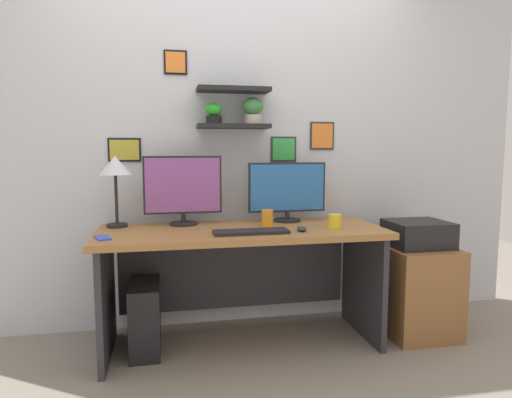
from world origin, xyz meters
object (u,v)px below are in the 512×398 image
Objects in this scene: keyboard at (251,232)px; drawer_cabinet at (415,290)px; monitor_left at (183,189)px; cell_phone at (103,238)px; desk_lamp at (115,170)px; desk at (240,259)px; printer at (418,234)px; water_cup at (267,218)px; computer_mouse at (302,229)px; coffee_mug at (335,221)px; monitor_right at (287,191)px; computer_tower_left at (145,317)px.

keyboard is 0.74× the size of drawer_cabinet.
cell_phone is at bearing -140.89° from monitor_left.
desk is at bearing -11.78° from desk_lamp.
printer is at bearing -7.72° from desk_lamp.
keyboard reaches higher than desk.
water_cup is (0.17, -0.03, 0.26)m from desk.
computer_mouse is 0.20× the size of desk_lamp.
water_cup is at bearing 160.94° from coffee_mug.
water_cup reaches higher than coffee_mug.
monitor_right is 1.12m from desk_lamp.
drawer_cabinet is at bearing 6.08° from keyboard.
keyboard is at bearing -19.97° from cell_phone.
computer_mouse is at bearing -91.70° from monitor_right.
drawer_cabinet is at bearing 6.01° from coffee_mug.
coffee_mug is 0.24× the size of printer.
monitor_right is at bearing 0.05° from desk_lamp.
printer is at bearing -17.69° from monitor_right.
desk is 0.58m from monitor_left.
computer_mouse is at bearing -172.26° from printer.
desk_lamp is at bearing 131.46° from computer_tower_left.
monitor_left is 0.58m from keyboard.
computer_mouse is at bearing -167.72° from coffee_mug.
computer_mouse is 0.97m from drawer_cabinet.
desk_lamp reaches higher than water_cup.
computer_tower_left is at bearing -177.27° from desk.
monitor_right is at bearing -1.06° from cell_phone.
desk is 1.19m from printer.
desk_lamp is (-1.11, -0.00, 0.15)m from monitor_right.
printer is (0.84, 0.11, -0.08)m from computer_mouse.
monitor_left is 0.63m from cell_phone.
monitor_left is 0.84× the size of drawer_cabinet.
computer_tower_left is at bearing 173.17° from coffee_mug.
coffee_mug is 0.42m from water_cup.
monitor_left is 0.70m from monitor_right.
drawer_cabinet is at bearing -5.03° from desk.
monitor_left is 1.17× the size of computer_tower_left.
desk_lamp reaches higher than monitor_right.
monitor_right is (0.70, -0.00, -0.03)m from monitor_left.
water_cup is at bearing -10.19° from desk.
drawer_cabinet is 0.38m from printer.
printer is (0.61, 0.06, -0.11)m from coffee_mug.
coffee_mug reaches higher than keyboard.
monitor_left reaches higher than printer.
cell_phone is at bearing -96.29° from desk_lamp.
desk is 0.57m from monitor_right.
drawer_cabinet is at bearing -15.79° from cell_phone.
monitor_right is 0.43m from coffee_mug.
desk_lamp is (-0.77, 0.16, 0.57)m from desk.
monitor_right is 0.31m from water_cup.
desk_lamp is 1.41m from coffee_mug.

